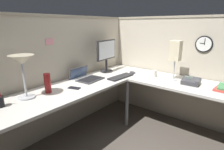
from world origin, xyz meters
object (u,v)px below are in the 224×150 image
object	(u,v)px
desk_lamp_dome	(22,63)
desk_lamp_paper	(176,52)
thermos_flask	(48,83)
cell_phone	(74,88)
wall_clock	(204,44)
keyboard	(121,77)
coffee_mug	(154,74)
monitor	(106,53)
office_phone	(191,82)
computer_mouse	(132,72)
laptop	(85,77)

from	to	relation	value
desk_lamp_dome	desk_lamp_paper	bearing A→B (deg)	-30.71
desk_lamp_paper	thermos_flask	bearing A→B (deg)	146.49
cell_phone	wall_clock	distance (m)	1.80
thermos_flask	keyboard	bearing A→B (deg)	-15.62
coffee_mug	monitor	bearing A→B (deg)	104.94
office_phone	desk_lamp_paper	distance (m)	0.43
office_phone	wall_clock	bearing A→B (deg)	-1.14
computer_mouse	keyboard	bearing A→B (deg)	179.25
laptop	coffee_mug	size ratio (longest dim) A/B	4.26
wall_clock	cell_phone	bearing A→B (deg)	143.26
coffee_mug	wall_clock	world-z (taller)	wall_clock
laptop	coffee_mug	xyz separation A→B (m)	(0.69, -0.70, 0.02)
coffee_mug	desk_lamp_dome	bearing A→B (deg)	156.39
desk_lamp_dome	wall_clock	world-z (taller)	wall_clock
computer_mouse	wall_clock	size ratio (longest dim) A/B	0.47
laptop	thermos_flask	world-z (taller)	thermos_flask
desk_lamp_dome	wall_clock	distance (m)	2.24
keyboard	coffee_mug	xyz separation A→B (m)	(0.32, -0.35, 0.04)
desk_lamp_dome	desk_lamp_paper	size ratio (longest dim) A/B	0.84
thermos_flask	desk_lamp_dome	bearing A→B (deg)	169.43
laptop	desk_lamp_dome	distance (m)	0.91
office_phone	wall_clock	distance (m)	0.57
cell_phone	office_phone	size ratio (longest dim) A/B	0.68
thermos_flask	coffee_mug	distance (m)	1.45
keyboard	office_phone	world-z (taller)	office_phone
laptop	desk_lamp_paper	bearing A→B (deg)	-52.98
cell_phone	computer_mouse	bearing A→B (deg)	-27.92
keyboard	computer_mouse	size ratio (longest dim) A/B	4.13
computer_mouse	thermos_flask	distance (m)	1.31
laptop	desk_lamp_paper	size ratio (longest dim) A/B	0.77
keyboard	desk_lamp_dome	world-z (taller)	desk_lamp_dome
laptop	desk_lamp_dome	world-z (taller)	desk_lamp_dome
monitor	thermos_flask	size ratio (longest dim) A/B	2.27
office_phone	wall_clock	size ratio (longest dim) A/B	0.96
desk_lamp_dome	wall_clock	size ratio (longest dim) A/B	2.02
monitor	laptop	distance (m)	0.56
cell_phone	laptop	bearing A→B (deg)	9.56
keyboard	desk_lamp_paper	xyz separation A→B (m)	(0.36, -0.62, 0.37)
desk_lamp_paper	cell_phone	bearing A→B (deg)	144.20
thermos_flask	coffee_mug	bearing A→B (deg)	-25.66
laptop	cell_phone	xyz separation A→B (m)	(-0.35, -0.19, -0.02)
desk_lamp_dome	thermos_flask	bearing A→B (deg)	-10.57
wall_clock	desk_lamp_dome	bearing A→B (deg)	147.64
desk_lamp_paper	coffee_mug	world-z (taller)	desk_lamp_paper
thermos_flask	cell_phone	bearing A→B (deg)	-23.08
coffee_mug	wall_clock	xyz separation A→B (m)	(0.36, -0.53, 0.43)
wall_clock	monitor	bearing A→B (deg)	113.65
laptop	keyboard	xyz separation A→B (m)	(0.36, -0.35, -0.01)
wall_clock	computer_mouse	bearing A→B (deg)	113.50
monitor	wall_clock	xyz separation A→B (m)	(0.55, -1.26, 0.18)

